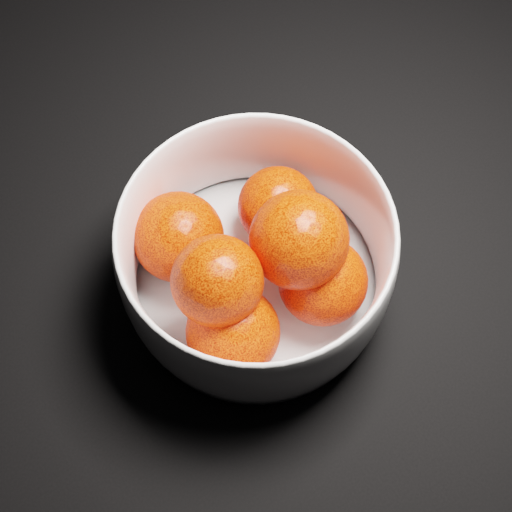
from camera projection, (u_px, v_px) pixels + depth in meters
bowl at (256, 259)px, 0.56m from camera, size 0.22×0.22×0.11m
orange_pile at (254, 262)px, 0.55m from camera, size 0.16×0.17×0.12m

